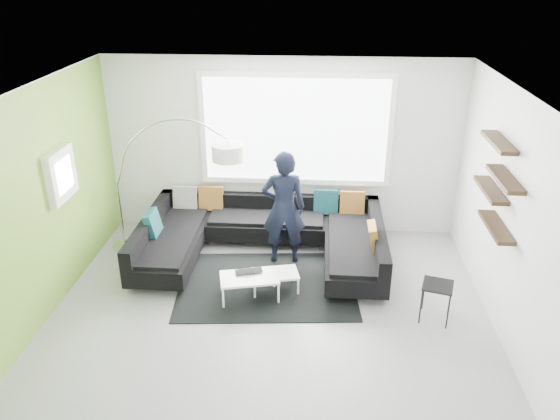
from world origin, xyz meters
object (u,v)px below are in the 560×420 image
object	(u,v)px
sectional_sofa	(262,240)
coffee_table	(262,283)
side_table	(436,302)
person	(284,208)
laptop	(249,274)
arc_lamp	(117,185)

from	to	relation	value
sectional_sofa	coffee_table	bearing A→B (deg)	-83.77
side_table	person	distance (m)	2.44
coffee_table	laptop	xyz separation A→B (m)	(-0.16, -0.05, 0.17)
sectional_sofa	coffee_table	size ratio (longest dim) A/B	3.61
sectional_sofa	laptop	bearing A→B (deg)	-94.02
side_table	person	size ratio (longest dim) A/B	0.29
coffee_table	side_table	world-z (taller)	side_table
sectional_sofa	coffee_table	distance (m)	0.91
side_table	laptop	bearing A→B (deg)	171.50
arc_lamp	person	distance (m)	2.50
side_table	person	world-z (taller)	person
coffee_table	person	bearing A→B (deg)	63.64
person	laptop	xyz separation A→B (m)	(-0.39, -0.96, -0.52)
sectional_sofa	arc_lamp	bearing A→B (deg)	173.96
arc_lamp	person	world-z (taller)	arc_lamp
sectional_sofa	person	world-z (taller)	person
sectional_sofa	side_table	xyz separation A→B (m)	(2.28, -1.28, -0.09)
laptop	arc_lamp	bearing A→B (deg)	134.29
arc_lamp	laptop	bearing A→B (deg)	-20.86
side_table	person	xyz separation A→B (m)	(-1.96, 1.31, 0.61)
arc_lamp	side_table	distance (m)	4.77
sectional_sofa	person	xyz separation A→B (m)	(0.31, 0.03, 0.52)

